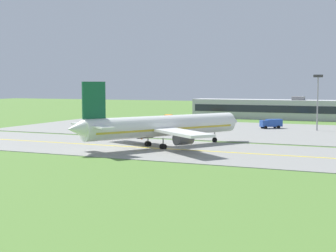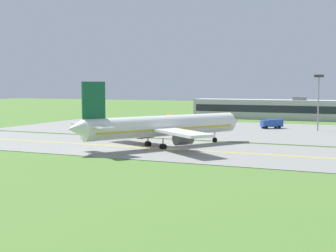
{
  "view_description": "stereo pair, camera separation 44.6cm",
  "coord_description": "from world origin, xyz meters",
  "px_view_note": "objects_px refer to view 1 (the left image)",
  "views": [
    {
      "loc": [
        36.22,
        -83.95,
        12.31
      ],
      "look_at": [
        -2.0,
        4.48,
        4.0
      ],
      "focal_mm": 52.38,
      "sensor_mm": 36.0,
      "label": 1
    },
    {
      "loc": [
        36.63,
        -83.77,
        12.31
      ],
      "look_at": [
        -2.0,
        4.48,
        4.0
      ],
      "focal_mm": 52.38,
      "sensor_mm": 36.0,
      "label": 2
    }
  ],
  "objects_px": {
    "apron_light_mast": "(318,95)",
    "service_truck_catering": "(271,123)",
    "service_truck_baggage": "(168,118)",
    "airplane_lead": "(162,126)"
  },
  "relations": [
    {
      "from": "apron_light_mast",
      "to": "airplane_lead",
      "type": "bearing_deg",
      "value": -116.66
    },
    {
      "from": "service_truck_catering",
      "to": "apron_light_mast",
      "type": "relative_size",
      "value": 0.41
    },
    {
      "from": "service_truck_baggage",
      "to": "apron_light_mast",
      "type": "bearing_deg",
      "value": -9.44
    },
    {
      "from": "service_truck_baggage",
      "to": "apron_light_mast",
      "type": "height_order",
      "value": "apron_light_mast"
    },
    {
      "from": "service_truck_baggage",
      "to": "apron_light_mast",
      "type": "distance_m",
      "value": 47.28
    },
    {
      "from": "service_truck_catering",
      "to": "apron_light_mast",
      "type": "bearing_deg",
      "value": -5.7
    },
    {
      "from": "service_truck_baggage",
      "to": "service_truck_catering",
      "type": "xyz_separation_m",
      "value": [
        33.76,
        -6.43,
        0.0
      ]
    },
    {
      "from": "apron_light_mast",
      "to": "service_truck_catering",
      "type": "bearing_deg",
      "value": 174.3
    },
    {
      "from": "service_truck_catering",
      "to": "apron_light_mast",
      "type": "distance_m",
      "value": 14.57
    },
    {
      "from": "airplane_lead",
      "to": "service_truck_baggage",
      "type": "relative_size",
      "value": 5.65
    }
  ]
}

